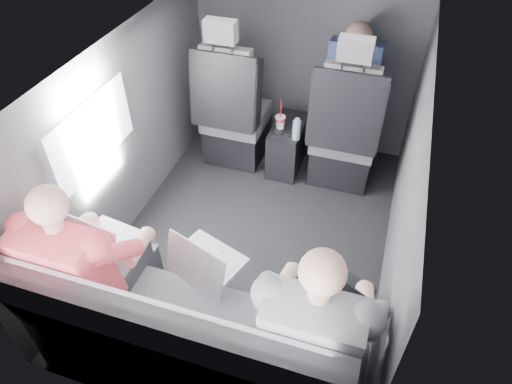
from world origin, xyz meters
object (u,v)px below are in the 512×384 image
(center_console, at_px, (288,145))
(rear_bench, at_px, (189,344))
(passenger_rear_right, at_px, (316,326))
(front_seat_right, at_px, (344,138))
(laptop_silver, at_px, (204,261))
(water_bottle, at_px, (297,130))
(passenger_front_right, at_px, (352,81))
(front_seat_left, at_px, (234,118))
(laptop_black, at_px, (330,289))
(laptop_white, at_px, (104,239))
(passenger_rear_left, at_px, (91,264))
(soda_cup, at_px, (280,122))

(center_console, relative_size, rear_bench, 0.30)
(center_console, bearing_deg, passenger_rear_right, -71.82)
(front_seat_right, distance_m, passenger_rear_right, 1.83)
(passenger_rear_right, bearing_deg, front_seat_right, 94.95)
(rear_bench, height_order, passenger_rear_right, passenger_rear_right)
(front_seat_right, distance_m, laptop_silver, 1.70)
(water_bottle, xyz_separation_m, passenger_front_right, (0.32, 0.38, 0.26))
(front_seat_left, height_order, passenger_front_right, front_seat_left)
(center_console, relative_size, laptop_black, 1.04)
(laptop_white, relative_size, laptop_silver, 0.80)
(front_seat_right, height_order, laptop_white, front_seat_right)
(water_bottle, xyz_separation_m, laptop_black, (0.53, -1.47, 0.15))
(rear_bench, distance_m, laptop_black, 0.77)
(laptop_silver, height_order, passenger_rear_right, passenger_rear_right)
(front_seat_right, bearing_deg, laptop_silver, -105.80)
(water_bottle, relative_size, laptop_white, 0.53)
(water_bottle, distance_m, laptop_silver, 1.51)
(center_console, distance_m, rear_bench, 1.94)
(laptop_black, distance_m, passenger_front_right, 1.87)
(center_console, relative_size, passenger_front_right, 0.64)
(rear_bench, height_order, water_bottle, rear_bench)
(laptop_white, height_order, passenger_rear_right, passenger_rear_right)
(center_console, xyz_separation_m, passenger_rear_right, (0.61, -1.85, 0.43))
(passenger_rear_left, relative_size, passenger_front_right, 1.61)
(laptop_white, distance_m, passenger_rear_right, 1.18)
(passenger_front_right, bearing_deg, soda_cup, -148.38)
(passenger_rear_left, bearing_deg, passenger_rear_right, -0.01)
(front_seat_right, relative_size, laptop_silver, 3.04)
(rear_bench, height_order, passenger_front_right, passenger_front_right)
(water_bottle, distance_m, passenger_rear_right, 1.77)
(laptop_white, bearing_deg, passenger_rear_right, -7.95)
(passenger_front_right, bearing_deg, front_seat_left, -163.43)
(laptop_white, height_order, passenger_front_right, passenger_front_right)
(front_seat_right, bearing_deg, front_seat_left, 180.00)
(soda_cup, height_order, passenger_front_right, passenger_front_right)
(center_console, bearing_deg, water_bottle, -58.21)
(laptop_white, relative_size, laptop_black, 0.72)
(laptop_white, distance_m, laptop_black, 1.20)
(rear_bench, distance_m, passenger_front_right, 2.24)
(center_console, height_order, soda_cup, soda_cup)
(front_seat_left, distance_m, front_seat_right, 0.90)
(front_seat_right, bearing_deg, passenger_rear_right, -85.05)
(front_seat_right, xyz_separation_m, center_console, (-0.45, 0.04, -0.20))
(laptop_silver, distance_m, passenger_front_right, 1.93)
(rear_bench, distance_m, passenger_rear_right, 0.69)
(front_seat_left, xyz_separation_m, passenger_front_right, (0.87, 0.26, 0.34))
(soda_cup, relative_size, passenger_rear_right, 0.20)
(soda_cup, xyz_separation_m, laptop_silver, (0.04, -1.59, 0.17))
(passenger_rear_left, bearing_deg, laptop_black, 10.34)
(water_bottle, bearing_deg, laptop_black, -70.27)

